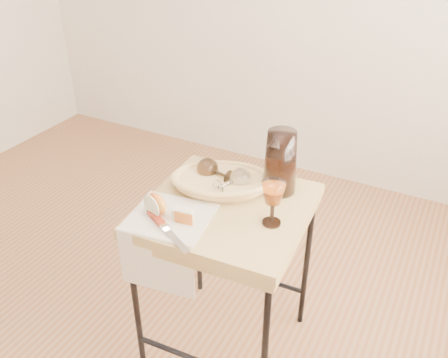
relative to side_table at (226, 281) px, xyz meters
The scene contains 11 objects.
floor 0.66m from the side_table, 158.81° to the right, with size 3.60×3.60×0.00m, color brown.
side_table is the anchor object (origin of this frame).
tea_towel 0.42m from the side_table, 130.69° to the right, with size 0.28×0.25×0.01m, color beige.
bread_basket 0.41m from the side_table, 126.82° to the left, with size 0.34×0.23×0.05m, color tan, non-canonical shape.
goblet_lying_a 0.44m from the side_table, 132.76° to the left, with size 0.14×0.08×0.08m, color #4F3823, non-canonical shape.
goblet_lying_b 0.42m from the side_table, 104.56° to the left, with size 0.13×0.08×0.08m, color white, non-canonical shape.
pitcher 0.53m from the side_table, 55.28° to the left, with size 0.17×0.25×0.28m, color black, non-canonical shape.
wine_goblet 0.49m from the side_table, ahead, with size 0.08×0.08×0.16m, color white, non-canonical shape.
apple_half 0.48m from the side_table, 137.72° to the right, with size 0.09×0.05×0.08m, color red.
apple_wedge 0.43m from the side_table, 118.19° to the right, with size 0.06×0.03×0.04m, color beige.
table_knife 0.46m from the side_table, 114.03° to the right, with size 0.26×0.03×0.02m, color silver, non-canonical shape.
Camera 1 is at (1.17, -1.08, 1.71)m, focal length 38.76 mm.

